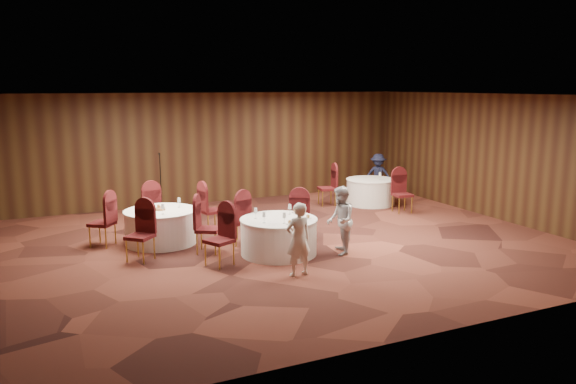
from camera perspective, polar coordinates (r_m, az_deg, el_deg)
name	(u,v)px	position (r m, az deg, el deg)	size (l,w,h in m)	color
ground	(283,244)	(12.30, -0.46, -5.27)	(12.00, 12.00, 0.00)	black
room_shell	(283,154)	(11.91, -0.48, 3.85)	(12.00, 12.00, 12.00)	silver
table_main	(279,236)	(11.48, -0.95, -4.50)	(1.58, 1.58, 0.74)	white
table_left	(161,226)	(12.57, -12.78, -3.42)	(1.57, 1.57, 0.74)	white
table_right	(370,191)	(16.44, 8.38, 0.05)	(1.41, 1.41, 0.74)	white
chairs_main	(254,226)	(11.84, -3.51, -3.43)	(2.92, 2.00, 1.00)	#3A0B12
chairs_left	(163,221)	(12.54, -12.60, -2.87)	(3.16, 3.02, 1.00)	#3A0B12
chairs_right	(364,191)	(15.79, 7.68, 0.09)	(2.00, 2.28, 1.00)	#3A0B12
tabletop_main	(287,214)	(11.34, -0.09, -2.25)	(1.08, 1.02, 0.22)	silver
tabletop_left	(161,206)	(12.48, -12.82, -1.43)	(0.84, 0.82, 0.22)	silver
tabletop_right	(380,174)	(16.28, 9.33, 1.79)	(0.08, 0.08, 0.22)	silver
mic_stand	(161,195)	(15.67, -12.75, -0.27)	(0.24, 0.24, 1.61)	black
woman_a	(298,239)	(10.12, 1.06, -4.83)	(0.49, 0.32, 1.35)	white
woman_b	(340,221)	(11.45, 5.34, -2.90)	(0.68, 0.53, 1.40)	#B8B8BD
man_c	(378,175)	(17.59, 9.12, 1.70)	(0.86, 0.50, 1.33)	#161932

